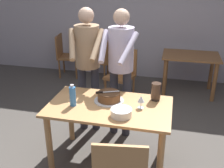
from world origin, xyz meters
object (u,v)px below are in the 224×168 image
hurricane_lamp (156,92)px  main_dining_table (109,115)px  water_bottle (73,96)px  cake_on_platter (109,97)px  wine_glass_near (141,99)px  background_chair_1 (108,58)px  plate_stack (121,112)px  person_cutting_cake (120,61)px  background_chair_0 (122,72)px  background_table (190,63)px  cake_knife (103,92)px  person_standing_beside (88,58)px  background_chair_2 (66,54)px

hurricane_lamp → main_dining_table: bearing=-152.5°
water_bottle → hurricane_lamp: 0.94m
cake_on_platter → wine_glass_near: (0.38, -0.08, 0.05)m
main_dining_table → background_chair_1: 2.57m
main_dining_table → water_bottle: water_bottle is taller
plate_stack → person_cutting_cake: bearing=102.6°
wine_glass_near → background_chair_0: (-0.56, 1.73, -0.36)m
main_dining_table → background_table: size_ratio=1.37×
cake_on_platter → cake_knife: bearing=-156.8°
cake_knife → hurricane_lamp: 0.61m
background_chair_1 → cake_knife: bearing=-77.3°
cake_knife → background_chair_1: background_chair_1 is taller
water_bottle → person_standing_beside: 0.76m
background_chair_1 → wine_glass_near: bearing=-68.2°
cake_on_platter → plate_stack: bearing=-55.8°
cake_knife → plate_stack: (0.27, -0.27, -0.08)m
hurricane_lamp → background_chair_0: bearing=114.9°
cake_on_platter → wine_glass_near: size_ratio=2.36×
main_dining_table → hurricane_lamp: (0.49, 0.25, 0.24)m
hurricane_lamp → cake_knife: bearing=-163.0°
background_chair_0 → hurricane_lamp: bearing=-65.1°
plate_stack → person_standing_beside: size_ratio=0.13×
background_chair_0 → background_chair_2: bearing=149.3°
main_dining_table → background_chair_0: size_ratio=1.52×
background_chair_0 → person_standing_beside: bearing=-102.3°
main_dining_table → person_standing_beside: bearing=125.3°
plate_stack → hurricane_lamp: 0.55m
main_dining_table → wine_glass_near: bearing=3.7°
background_table → background_chair_0: 1.28m
background_chair_2 → background_chair_0: bearing=-30.7°
main_dining_table → person_standing_beside: (-0.45, 0.64, 0.45)m
main_dining_table → person_cutting_cake: size_ratio=0.79×
cake_on_platter → person_standing_beside: bearing=128.4°
main_dining_table → background_table: main_dining_table is taller
cake_knife → wine_glass_near: 0.45m
background_chair_1 → background_chair_2: 0.98m
wine_glass_near → background_table: wine_glass_near is taller
main_dining_table → person_standing_beside: size_ratio=0.79×
background_table → background_chair_1: 1.61m
cake_knife → person_cutting_cake: person_cutting_cake is taller
cake_knife → background_table: size_ratio=0.26×
cake_on_platter → background_table: (0.99, 2.16, -0.22)m
water_bottle → background_chair_0: water_bottle is taller
main_dining_table → cake_knife: 0.27m
main_dining_table → wine_glass_near: (0.35, 0.02, 0.23)m
cake_on_platter → plate_stack: cake_on_platter is taller
cake_knife → water_bottle: water_bottle is taller
cake_knife → person_cutting_cake: 0.58m
main_dining_table → background_chair_1: bearing=104.4°
person_cutting_cake → hurricane_lamp: bearing=-35.8°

